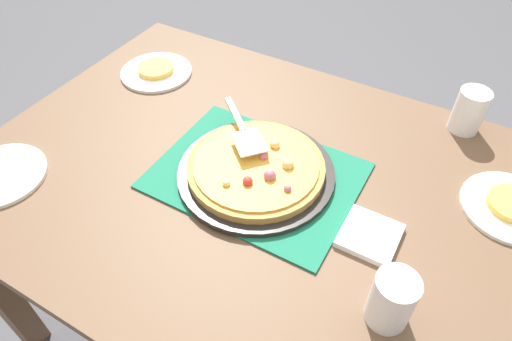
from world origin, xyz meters
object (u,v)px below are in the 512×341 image
at_px(plate_near_left, 156,72).
at_px(napkin_stack, 370,236).
at_px(pizza, 256,167).
at_px(cup_corner, 392,300).
at_px(pizza_server, 243,130).
at_px(served_slice_left, 156,69).
at_px(cup_far, 469,111).
at_px(plate_side, 0,175).
at_px(pizza_pan, 256,173).
at_px(plate_far_right, 510,207).

height_order(plate_near_left, napkin_stack, napkin_stack).
bearing_deg(pizza, cup_corner, -26.84).
bearing_deg(plate_near_left, napkin_stack, -19.06).
height_order(pizza, cup_corner, cup_corner).
xyz_separation_m(pizza_server, napkin_stack, (0.38, -0.10, -0.06)).
bearing_deg(served_slice_left, cup_far, 12.60).
distance_m(pizza, cup_corner, 0.44).
height_order(plate_near_left, plate_side, same).
bearing_deg(cup_corner, pizza_pan, 153.23).
distance_m(pizza_pan, plate_far_right, 0.59).
bearing_deg(pizza_server, plate_side, -141.31).
bearing_deg(plate_far_right, pizza_pan, -160.52).
height_order(cup_far, pizza_server, cup_far).
distance_m(plate_near_left, served_slice_left, 0.01).
xyz_separation_m(cup_far, pizza_server, (-0.47, -0.37, 0.01)).
relative_size(plate_side, cup_far, 1.83).
xyz_separation_m(pizza_pan, cup_corner, (0.39, -0.20, 0.05)).
relative_size(plate_far_right, pizza_server, 1.10).
bearing_deg(pizza_pan, pizza_server, 138.48).
bearing_deg(plate_far_right, served_slice_left, 177.83).
distance_m(plate_near_left, plate_side, 0.55).
height_order(pizza_pan, plate_far_right, pizza_pan).
xyz_separation_m(plate_far_right, napkin_stack, (-0.25, -0.24, 0.00)).
bearing_deg(plate_side, pizza_server, 38.69).
distance_m(plate_far_right, napkin_stack, 0.34).
height_order(served_slice_left, cup_corner, cup_corner).
xyz_separation_m(pizza_pan, cup_far, (0.40, 0.43, 0.05)).
relative_size(plate_side, napkin_stack, 1.83).
bearing_deg(napkin_stack, pizza_server, 164.49).
xyz_separation_m(pizza, cup_far, (0.40, 0.43, 0.03)).
bearing_deg(pizza, pizza_server, 138.93).
bearing_deg(plate_far_right, pizza, -160.47).
xyz_separation_m(pizza, plate_side, (-0.54, -0.31, -0.03)).
bearing_deg(plate_near_left, served_slice_left, 0.00).
xyz_separation_m(pizza, plate_near_left, (-0.49, 0.24, -0.03)).
distance_m(plate_near_left, pizza_server, 0.46).
distance_m(plate_side, cup_corner, 0.94).
relative_size(plate_far_right, cup_corner, 1.83).
relative_size(plate_near_left, plate_side, 1.00).
bearing_deg(cup_corner, plate_side, -173.09).
xyz_separation_m(plate_far_right, pizza_server, (-0.63, -0.13, 0.06)).
relative_size(cup_corner, pizza_server, 0.60).
relative_size(plate_far_right, napkin_stack, 1.83).
distance_m(pizza_pan, cup_corner, 0.44).
xyz_separation_m(plate_near_left, cup_corner, (0.88, -0.43, 0.06)).
bearing_deg(served_slice_left, pizza_pan, -25.52).
bearing_deg(plate_near_left, plate_far_right, -2.17).
distance_m(served_slice_left, cup_corner, 0.98).
bearing_deg(pizza, served_slice_left, 154.53).
bearing_deg(pizza_pan, napkin_stack, -7.43).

